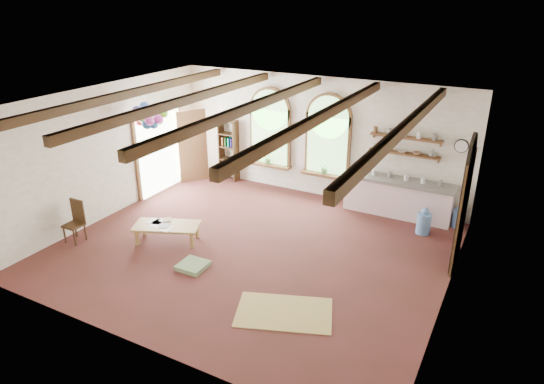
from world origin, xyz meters
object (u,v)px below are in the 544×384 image
Objects in this scene: kitchen_counter at (398,197)px; coffee_table at (167,227)px; side_chair at (75,230)px; balloon_cluster at (150,116)px.

coffee_table is at bearing -137.56° from kitchen_counter.
kitchen_counter is 7.60m from side_chair.
balloon_cluster is (0.25, 2.46, 2.06)m from side_chair.
balloon_cluster is at bearing -158.37° from kitchen_counter.
side_chair is at bearing -152.69° from coffee_table.
side_chair reaches higher than coffee_table.
kitchen_counter is 1.71× the size of coffee_table.
balloon_cluster reaches higher than kitchen_counter.
balloon_cluster is at bearing 135.98° from coffee_table.
kitchen_counter is 2.33× the size of balloon_cluster.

